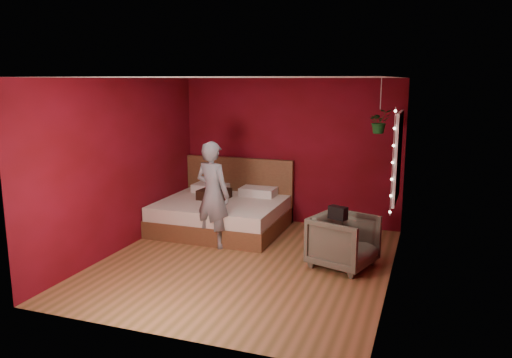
# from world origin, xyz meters

# --- Properties ---
(floor) EXTENTS (4.50, 4.50, 0.00)m
(floor) POSITION_xyz_m (0.00, 0.00, 0.00)
(floor) COLOR #9B643E
(floor) RESTS_ON ground
(room_walls) EXTENTS (4.04, 4.54, 2.62)m
(room_walls) POSITION_xyz_m (0.00, 0.00, 1.68)
(room_walls) COLOR maroon
(room_walls) RESTS_ON ground
(window) EXTENTS (0.05, 0.97, 1.27)m
(window) POSITION_xyz_m (1.97, 0.90, 1.50)
(window) COLOR white
(window) RESTS_ON room_walls
(fairy_lights) EXTENTS (0.04, 0.04, 1.45)m
(fairy_lights) POSITION_xyz_m (1.94, 0.37, 1.50)
(fairy_lights) COLOR silver
(fairy_lights) RESTS_ON room_walls
(bed) EXTENTS (2.09, 1.78, 1.15)m
(bed) POSITION_xyz_m (-0.95, 1.41, 0.30)
(bed) COLOR brown
(bed) RESTS_ON ground
(person) EXTENTS (0.69, 0.54, 1.66)m
(person) POSITION_xyz_m (-0.73, 0.50, 0.83)
(person) COLOR slate
(person) RESTS_ON ground
(armchair) EXTENTS (1.01, 1.00, 0.74)m
(armchair) POSITION_xyz_m (1.34, 0.30, 0.37)
(armchair) COLOR #5D5B49
(armchair) RESTS_ON ground
(handbag) EXTENTS (0.27, 0.21, 0.17)m
(handbag) POSITION_xyz_m (1.29, 0.10, 0.82)
(handbag) COLOR black
(handbag) RESTS_ON armchair
(throw_pillow) EXTENTS (0.51, 0.51, 0.17)m
(throw_pillow) POSITION_xyz_m (-1.13, 1.43, 0.61)
(throw_pillow) COLOR black
(throw_pillow) RESTS_ON bed
(hanging_plant) EXTENTS (0.43, 0.40, 0.85)m
(hanging_plant) POSITION_xyz_m (1.63, 1.55, 1.94)
(hanging_plant) COLOR silver
(hanging_plant) RESTS_ON room_walls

